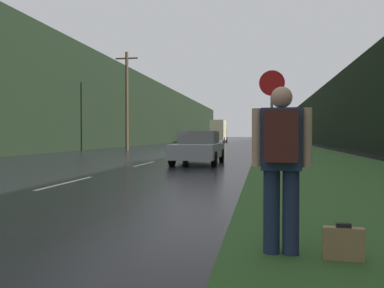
% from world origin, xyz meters
% --- Properties ---
extents(grass_verge, '(6.00, 240.00, 0.02)m').
position_xyz_m(grass_verge, '(7.53, 40.00, 0.01)').
color(grass_verge, '#2D5123').
rests_on(grass_verge, ground_plane).
extents(lane_stripe_b, '(0.12, 3.00, 0.01)m').
position_xyz_m(lane_stripe_b, '(0.00, 8.78, 0.00)').
color(lane_stripe_b, silver).
rests_on(lane_stripe_b, ground_plane).
extents(lane_stripe_c, '(0.12, 3.00, 0.01)m').
position_xyz_m(lane_stripe_c, '(0.00, 15.78, 0.00)').
color(lane_stripe_c, silver).
rests_on(lane_stripe_c, ground_plane).
extents(lane_stripe_d, '(0.12, 3.00, 0.01)m').
position_xyz_m(lane_stripe_d, '(0.00, 22.78, 0.00)').
color(lane_stripe_d, silver).
rests_on(lane_stripe_d, ground_plane).
extents(lane_stripe_e, '(0.12, 3.00, 0.01)m').
position_xyz_m(lane_stripe_e, '(0.00, 29.78, 0.00)').
color(lane_stripe_e, silver).
rests_on(lane_stripe_e, ground_plane).
extents(lane_stripe_f, '(0.12, 3.00, 0.01)m').
position_xyz_m(lane_stripe_f, '(0.00, 36.78, 0.00)').
color(lane_stripe_f, silver).
rests_on(lane_stripe_f, ground_plane).
extents(treeline_far_side, '(2.00, 140.00, 8.74)m').
position_xyz_m(treeline_far_side, '(-10.53, 50.00, 4.37)').
color(treeline_far_side, black).
rests_on(treeline_far_side, ground_plane).
extents(treeline_near_side, '(2.00, 140.00, 7.51)m').
position_xyz_m(treeline_near_side, '(13.53, 50.00, 3.75)').
color(treeline_near_side, black).
rests_on(treeline_near_side, ground_plane).
extents(utility_pole_far, '(1.80, 0.24, 7.76)m').
position_xyz_m(utility_pole_far, '(-5.55, 29.66, 4.01)').
color(utility_pole_far, '#4C3823').
rests_on(utility_pole_far, ground_plane).
extents(stop_sign, '(0.64, 0.07, 2.87)m').
position_xyz_m(stop_sign, '(5.20, 9.56, 1.74)').
color(stop_sign, slate).
rests_on(stop_sign, ground_plane).
extents(hitchhiker_with_backpack, '(0.60, 0.43, 1.72)m').
position_xyz_m(hitchhiker_with_backpack, '(5.15, 3.22, 0.99)').
color(hitchhiker_with_backpack, '#1E2847').
rests_on(hitchhiker_with_backpack, ground_plane).
extents(suitcase, '(0.39, 0.12, 0.38)m').
position_xyz_m(suitcase, '(5.74, 3.15, 0.17)').
color(suitcase, olive).
rests_on(suitcase, ground_plane).
extents(car_passing_near, '(1.89, 4.65, 1.41)m').
position_xyz_m(car_passing_near, '(2.26, 16.32, 0.70)').
color(car_passing_near, '#9E9EA3').
rests_on(car_passing_near, ground_plane).
extents(delivery_truck, '(2.39, 7.32, 3.73)m').
position_xyz_m(delivery_truck, '(-2.26, 67.01, 1.94)').
color(delivery_truck, '#6E684F').
rests_on(delivery_truck, ground_plane).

